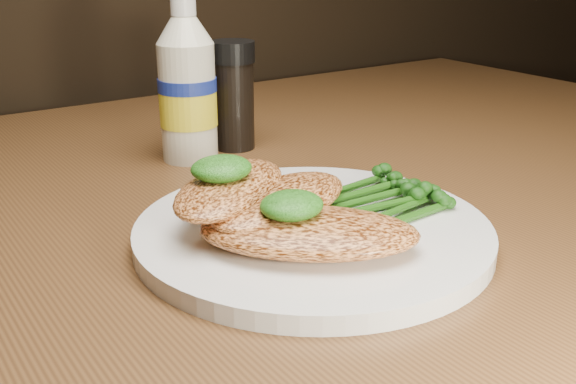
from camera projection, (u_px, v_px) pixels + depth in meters
plate at (313, 232)px, 0.53m from camera, size 0.28×0.28×0.01m
chicken_front at (309, 232)px, 0.48m from camera, size 0.17×0.16×0.03m
chicken_mid at (280, 200)px, 0.52m from camera, size 0.16×0.12×0.02m
chicken_back at (230, 188)px, 0.52m from camera, size 0.15×0.14×0.02m
pesto_front at (292, 205)px, 0.48m from camera, size 0.06×0.05×0.02m
pesto_back at (221, 168)px, 0.51m from camera, size 0.05×0.05×0.02m
broccolini_bundle at (369, 198)px, 0.55m from camera, size 0.15×0.13×0.02m
mayo_bottle at (187, 79)px, 0.70m from camera, size 0.07×0.07×0.17m
pepper_grinder at (233, 96)px, 0.74m from camera, size 0.06×0.06×0.12m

